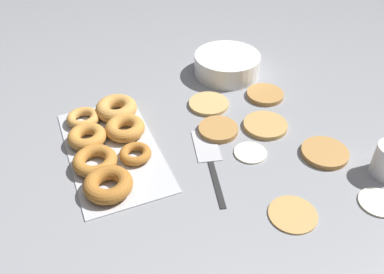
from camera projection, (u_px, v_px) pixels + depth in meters
name	position (u px, v px, depth m)	size (l,w,h in m)	color
ground_plane	(226.00, 160.00, 1.00)	(3.00, 3.00, 0.00)	gray
pancake_0	(265.00, 125.00, 1.10)	(0.12, 0.12, 0.01)	tan
pancake_1	(251.00, 153.00, 1.02)	(0.08, 0.08, 0.01)	silver
pancake_2	(293.00, 214.00, 0.87)	(0.11, 0.11, 0.01)	tan
pancake_3	(379.00, 202.00, 0.89)	(0.09, 0.09, 0.01)	silver
pancake_4	(209.00, 104.00, 1.18)	(0.12, 0.12, 0.01)	tan
pancake_5	(325.00, 153.00, 1.01)	(0.12, 0.12, 0.01)	#B27F42
pancake_6	(265.00, 95.00, 1.22)	(0.11, 0.11, 0.01)	#B27F42
pancake_7	(218.00, 129.00, 1.09)	(0.11, 0.11, 0.01)	#B27F42
donut_tray	(109.00, 141.00, 1.03)	(0.40, 0.22, 0.04)	silver
batter_bowl	(227.00, 65.00, 1.30)	(0.21, 0.21, 0.07)	white
spatula	(208.00, 153.00, 1.02)	(0.28, 0.10, 0.01)	black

